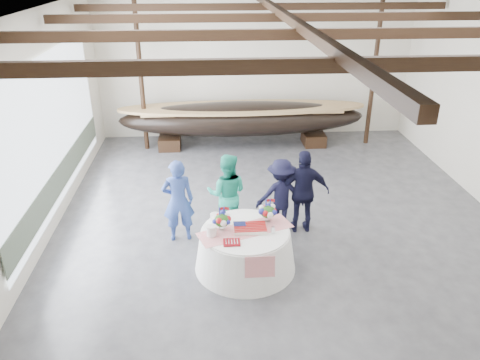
{
  "coord_description": "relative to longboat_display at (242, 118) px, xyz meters",
  "views": [
    {
      "loc": [
        -1.57,
        -8.98,
        5.38
      ],
      "look_at": [
        -0.94,
        -0.16,
        1.2
      ],
      "focal_mm": 35.0,
      "sensor_mm": 36.0,
      "label": 1
    }
  ],
  "objects": [
    {
      "name": "wall_left",
      "position": [
        -4.5,
        -4.89,
        1.34
      ],
      "size": [
        0.02,
        12.0,
        4.5
      ],
      "primitive_type": "cube",
      "color": "silver",
      "rests_on": "ground"
    },
    {
      "name": "guest_man_right",
      "position": [
        0.91,
        -5.17,
        0.02
      ],
      "size": [
        1.09,
        0.47,
        1.86
      ],
      "primitive_type": "imported",
      "rotation": [
        0.0,
        0.0,
        3.13
      ],
      "color": "black",
      "rests_on": "ground"
    },
    {
      "name": "tabletop_items",
      "position": [
        -0.48,
        -6.34,
        0.06
      ],
      "size": [
        1.86,
        1.13,
        0.4
      ],
      "color": "red",
      "rests_on": "banquet_table"
    },
    {
      "name": "guest_woman_teal",
      "position": [
        -0.71,
        -5.08,
        -0.02
      ],
      "size": [
        0.97,
        0.81,
        1.79
      ],
      "primitive_type": "imported",
      "rotation": [
        0.0,
        0.0,
        2.98
      ],
      "color": "teal",
      "rests_on": "ground"
    },
    {
      "name": "banquet_table",
      "position": [
        -0.44,
        -6.45,
        -0.5
      ],
      "size": [
        1.93,
        1.93,
        0.83
      ],
      "color": "white",
      "rests_on": "ground"
    },
    {
      "name": "guest_woman_blue",
      "position": [
        -1.73,
        -5.33,
        -0.01
      ],
      "size": [
        0.7,
        0.51,
        1.8
      ],
      "primitive_type": "imported",
      "rotation": [
        0.0,
        0.0,
        3.26
      ],
      "color": "navy",
      "rests_on": "ground"
    },
    {
      "name": "wall_front",
      "position": [
        0.5,
        -10.89,
        1.34
      ],
      "size": [
        10.0,
        0.02,
        4.5
      ],
      "primitive_type": "cube",
      "color": "silver",
      "rests_on": "ground"
    },
    {
      "name": "guest_man_left",
      "position": [
        0.44,
        -5.07,
        -0.09
      ],
      "size": [
        1.08,
        0.65,
        1.64
      ],
      "primitive_type": "imported",
      "rotation": [
        0.0,
        0.0,
        3.18
      ],
      "color": "black",
      "rests_on": "ground"
    },
    {
      "name": "open_bay",
      "position": [
        -4.45,
        -3.89,
        0.92
      ],
      "size": [
        0.03,
        7.0,
        3.2
      ],
      "color": "silver",
      "rests_on": "ground"
    },
    {
      "name": "ceiling",
      "position": [
        0.5,
        -4.89,
        3.59
      ],
      "size": [
        10.0,
        12.0,
        0.01
      ],
      "primitive_type": "cube",
      "color": "white",
      "rests_on": "wall_back"
    },
    {
      "name": "floor",
      "position": [
        0.5,
        -4.89,
        -0.91
      ],
      "size": [
        10.0,
        12.0,
        0.01
      ],
      "primitive_type": "cube",
      "color": "#3D3D42",
      "rests_on": "ground"
    },
    {
      "name": "wall_back",
      "position": [
        0.5,
        1.11,
        1.34
      ],
      "size": [
        10.0,
        0.02,
        4.5
      ],
      "primitive_type": "cube",
      "color": "silver",
      "rests_on": "ground"
    },
    {
      "name": "pavilion_structure",
      "position": [
        0.5,
        -4.06,
        3.09
      ],
      "size": [
        9.8,
        11.76,
        4.5
      ],
      "color": "black",
      "rests_on": "ground"
    },
    {
      "name": "longboat_display",
      "position": [
        0.0,
        0.0,
        0.0
      ],
      "size": [
        7.61,
        1.52,
        1.43
      ],
      "color": "black",
      "rests_on": "ground"
    }
  ]
}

